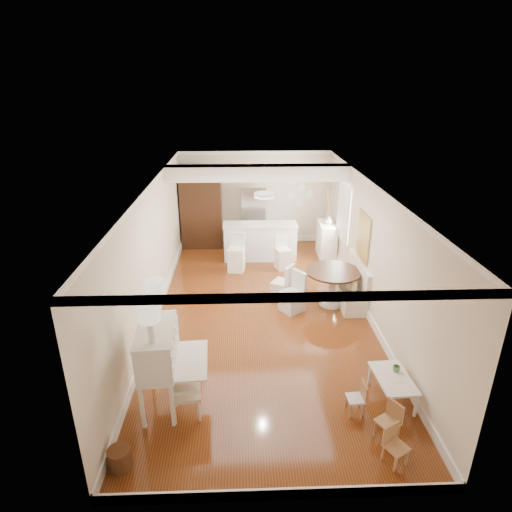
{
  "coord_description": "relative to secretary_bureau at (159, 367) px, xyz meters",
  "views": [
    {
      "loc": [
        -0.43,
        -8.13,
        4.69
      ],
      "look_at": [
        -0.12,
        0.3,
        1.22
      ],
      "focal_mm": 30.0,
      "sensor_mm": 36.0,
      "label": 1
    }
  ],
  "objects": [
    {
      "name": "bar_stool_right",
      "position": [
        2.38,
        5.12,
        -0.24
      ],
      "size": [
        0.45,
        0.45,
        0.89
      ],
      "primitive_type": "cube",
      "rotation": [
        0.0,
        0.0,
        0.31
      ],
      "color": "white",
      "rests_on": "ground"
    },
    {
      "name": "sideboard",
      "position": [
        3.7,
        5.99,
        -0.19
      ],
      "size": [
        0.48,
        1.03,
        0.97
      ],
      "primitive_type": "cube",
      "rotation": [
        0.0,
        0.0,
        -0.03
      ],
      "color": "white",
      "rests_on": "ground"
    },
    {
      "name": "slip_chair_far",
      "position": [
        2.2,
        3.42,
        -0.25
      ],
      "size": [
        0.58,
        0.57,
        0.86
      ],
      "primitive_type": "cube",
      "rotation": [
        0.0,
        0.0,
        -2.12
      ],
      "color": "silver",
      "rests_on": "ground"
    },
    {
      "name": "slip_chair_near",
      "position": [
        2.36,
        2.85,
        -0.23
      ],
      "size": [
        0.61,
        0.6,
        0.89
      ],
      "primitive_type": "cube",
      "rotation": [
        0.0,
        0.0,
        -0.95
      ],
      "color": "silver",
      "rests_on": "ground"
    },
    {
      "name": "kids_chair_c",
      "position": [
        3.25,
        -1.24,
        -0.4
      ],
      "size": [
        0.37,
        0.37,
        0.56
      ],
      "primitive_type": "cube",
      "rotation": [
        0.0,
        0.0,
        0.51
      ],
      "color": "#B38051",
      "rests_on": "ground"
    },
    {
      "name": "kids_chair_b",
      "position": [
        2.96,
        -0.3,
        -0.41
      ],
      "size": [
        0.27,
        0.27,
        0.54
      ],
      "primitive_type": "cube",
      "rotation": [
        0.0,
        0.0,
        -1.51
      ],
      "color": "#946843",
      "rests_on": "ground"
    },
    {
      "name": "kids_table",
      "position": [
        3.6,
        -0.05,
        -0.47
      ],
      "size": [
        0.57,
        0.9,
        0.43
      ],
      "primitive_type": "cube",
      "rotation": [
        0.0,
        0.0,
        0.06
      ],
      "color": "silver",
      "rests_on": "ground"
    },
    {
      "name": "banquette",
      "position": [
        3.69,
        3.26,
        -0.19
      ],
      "size": [
        0.52,
        1.6,
        0.98
      ],
      "primitive_type": "cube",
      "color": "silver",
      "rests_on": "ground"
    },
    {
      "name": "wicker_basket",
      "position": [
        -0.35,
        -1.19,
        -0.53
      ],
      "size": [
        0.32,
        0.32,
        0.3
      ],
      "primitive_type": "cylinder",
      "rotation": [
        0.0,
        0.0,
        0.09
      ],
      "color": "#58321B",
      "rests_on": "ground"
    },
    {
      "name": "pantry_cabinet",
      "position": [
        0.1,
        6.94,
        0.47
      ],
      "size": [
        1.2,
        0.6,
        2.3
      ],
      "primitive_type": "cube",
      "color": "#381E11",
      "rests_on": "ground"
    },
    {
      "name": "pencil_cup",
      "position": [
        3.69,
        0.11,
        -0.2
      ],
      "size": [
        0.14,
        0.14,
        0.09
      ],
      "primitive_type": "imported",
      "rotation": [
        0.0,
        0.0,
        -0.22
      ],
      "color": "#5B9355",
      "rests_on": "kids_table"
    },
    {
      "name": "bar_stool_left",
      "position": [
        1.13,
        5.03,
        -0.17
      ],
      "size": [
        0.47,
        0.47,
        1.02
      ],
      "primitive_type": "cube",
      "rotation": [
        0.0,
        0.0,
        -0.16
      ],
      "color": "white",
      "rests_on": "ground"
    },
    {
      "name": "secretary_bureau",
      "position": [
        0.0,
        0.0,
        0.0
      ],
      "size": [
        1.13,
        1.15,
        1.36
      ],
      "primitive_type": "cube",
      "rotation": [
        0.0,
        0.0,
        0.06
      ],
      "color": "white",
      "rests_on": "ground"
    },
    {
      "name": "breakfast_counter",
      "position": [
        1.8,
        5.86,
        -0.17
      ],
      "size": [
        2.05,
        0.65,
        1.03
      ],
      "primitive_type": "cube",
      "color": "white",
      "rests_on": "ground"
    },
    {
      "name": "fridge",
      "position": [
        2.0,
        6.91,
        0.22
      ],
      "size": [
        0.75,
        0.65,
        1.8
      ],
      "primitive_type": "imported",
      "color": "silver",
      "rests_on": "ground"
    },
    {
      "name": "kids_chair_a",
      "position": [
        3.28,
        -0.82,
        -0.39
      ],
      "size": [
        0.39,
        0.39,
        0.59
      ],
      "primitive_type": "cube",
      "rotation": [
        0.0,
        0.0,
        -1.03
      ],
      "color": "#A8774C",
      "rests_on": "ground"
    },
    {
      "name": "branch_vase",
      "position": [
        3.73,
        5.96,
        0.4
      ],
      "size": [
        0.27,
        0.27,
        0.22
      ],
      "primitive_type": "imported",
      "rotation": [
        0.0,
        0.0,
        -0.33
      ],
      "color": "white",
      "rests_on": "sideboard"
    },
    {
      "name": "room",
      "position": [
        1.74,
        3.08,
        1.3
      ],
      "size": [
        9.0,
        9.04,
        2.82
      ],
      "color": "brown",
      "rests_on": "ground"
    },
    {
      "name": "dining_table",
      "position": [
        3.28,
        3.11,
        -0.27
      ],
      "size": [
        1.22,
        1.22,
        0.82
      ],
      "primitive_type": "cylinder",
      "rotation": [
        0.0,
        0.0,
        -0.01
      ],
      "color": "#422515",
      "rests_on": "ground"
    },
    {
      "name": "gustavian_armchair",
      "position": [
        0.42,
        -0.23,
        -0.27
      ],
      "size": [
        0.52,
        0.52,
        0.81
      ],
      "primitive_type": "cube",
      "rotation": [
        0.0,
        0.0,
        1.69
      ],
      "color": "silver",
      "rests_on": "ground"
    }
  ]
}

